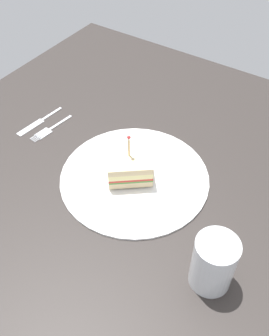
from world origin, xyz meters
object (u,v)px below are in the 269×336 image
Objects in this scene: plate at (134,177)px; fork at (48,130)px; sandwich_half_center at (129,164)px; knife at (38,122)px; drink_glass at (213,265)px.

plate is 24.43cm from fork.
sandwich_half_center is at bearing -89.64° from plate.
plate is 2.36× the size of knife.
sandwich_half_center is 26.25cm from drink_glass.
knife is at bearing -94.83° from plate.
knife is at bearing -95.07° from sandwich_half_center.
drink_glass reaches higher than fork.
drink_glass is 52.58cm from knife.
plate is 3.11cm from sandwich_half_center.
plate is 25.43cm from drink_glass.
fork is (-13.12, -46.58, -4.17)cm from drink_glass.
sandwich_half_center is 1.19× the size of drink_glass.
knife is (-2.39, -28.27, -0.29)cm from plate.
knife is (-1.09, -3.87, 0.00)cm from fork.
sandwich_half_center is 1.02× the size of fork.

